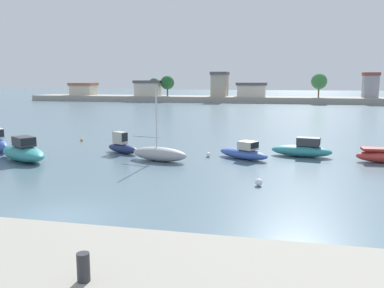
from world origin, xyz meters
TOP-DOWN VIEW (x-y plane):
  - ground_plane at (0.00, 0.00)m, footprint 400.00×400.00m
  - mooring_bollard at (4.99, -7.65)m, footprint 0.26×0.26m
  - moored_boat_1 at (-8.89, 10.23)m, footprint 5.56×4.62m
  - moored_boat_2 at (-3.23, 14.49)m, footprint 3.30×2.31m
  - moored_boat_3 at (0.47, 12.16)m, footprint 4.41×2.28m
  - moored_boat_4 at (6.17, 14.20)m, footprint 4.18×3.22m
  - moored_boat_5 at (10.29, 16.06)m, footprint 4.57×2.24m
  - moored_boat_6 at (15.65, 14.98)m, footprint 3.66×1.31m
  - mooring_buoy_1 at (7.65, 6.86)m, footprint 0.40×0.40m
  - mooring_buoy_2 at (3.55, 14.36)m, footprint 0.34×0.34m
  - mooring_buoy_3 at (-9.22, 19.38)m, footprint 0.25×0.25m
  - distant_shoreline at (-2.81, 86.96)m, footprint 112.16×10.01m

SIDE VIEW (x-z plane):
  - ground_plane at x=0.00m, z-range 0.00..0.00m
  - mooring_buoy_3 at x=-9.22m, z-range 0.00..0.25m
  - mooring_buoy_2 at x=3.55m, z-range 0.00..0.34m
  - mooring_buoy_1 at x=7.65m, z-range 0.00..0.40m
  - moored_boat_4 at x=6.17m, z-range -0.19..1.12m
  - moored_boat_6 at x=15.65m, z-range -0.02..0.97m
  - moored_boat_3 at x=0.47m, z-range -1.99..3.01m
  - moored_boat_5 at x=10.29m, z-range -0.20..1.23m
  - moored_boat_2 at x=-3.23m, z-range -0.27..1.36m
  - moored_boat_1 at x=-8.89m, z-range -0.25..1.47m
  - distant_shoreline at x=-2.81m, z-range -2.13..5.27m
  - mooring_bollard at x=4.99m, z-range 1.65..2.24m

